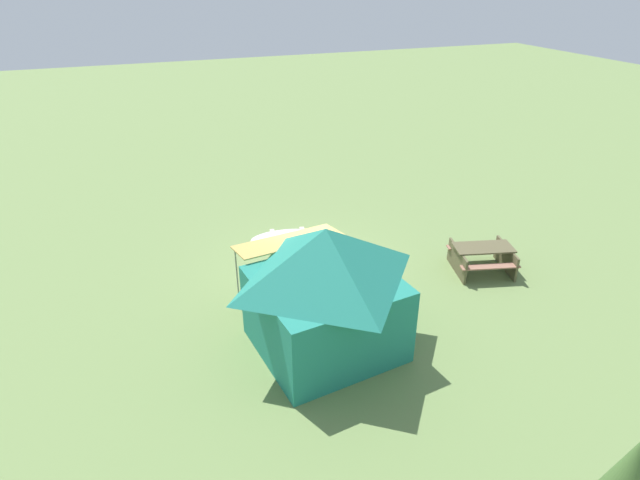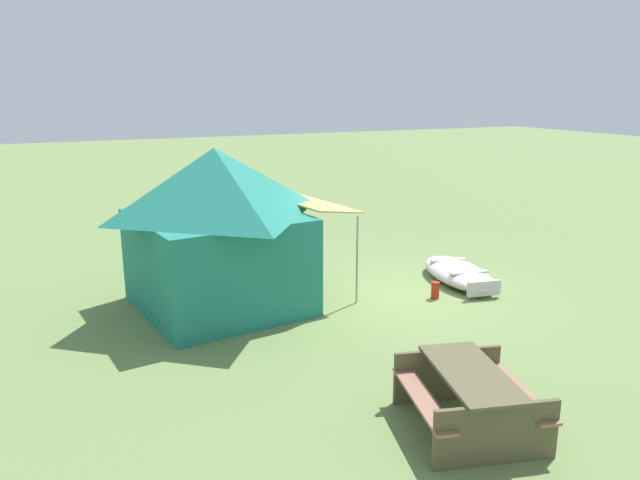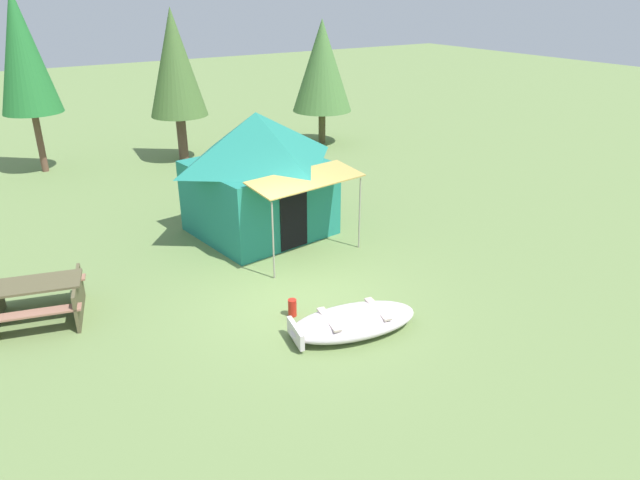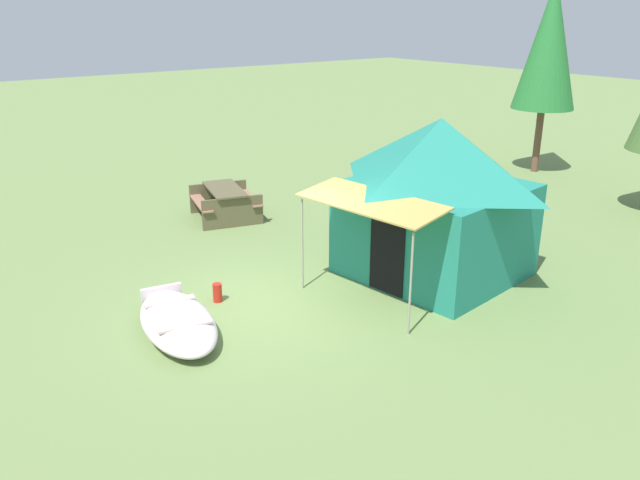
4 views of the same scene
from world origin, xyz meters
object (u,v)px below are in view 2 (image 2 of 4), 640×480
beached_rowboat (458,273)px  cooler_box (263,284)px  fuel_can (435,290)px  canvas_cabin_tent (217,227)px  picnic_table (470,393)px

beached_rowboat → cooler_box: size_ratio=4.94×
cooler_box → beached_rowboat: bearing=-105.5°
fuel_can → cooler_box: bearing=59.4°
beached_rowboat → fuel_can: beached_rowboat is taller
beached_rowboat → cooler_box: 4.15m
fuel_can → canvas_cabin_tent: bearing=71.0°
cooler_box → fuel_can: 3.43m
picnic_table → cooler_box: size_ratio=3.81×
canvas_cabin_tent → beached_rowboat: bearing=-98.3°
picnic_table → cooler_box: (5.75, 0.56, -0.29)m
canvas_cabin_tent → fuel_can: size_ratio=12.45×
picnic_table → cooler_box: bearing=5.6°
canvas_cabin_tent → picnic_table: bearing=-163.9°
picnic_table → fuel_can: bearing=-30.8°
beached_rowboat → cooler_box: (1.11, 4.00, -0.02)m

